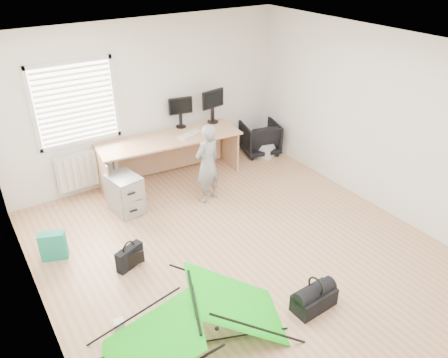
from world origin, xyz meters
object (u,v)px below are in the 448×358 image
monitor_right (213,111)px  duffel_bag (314,300)px  filing_cabinet (125,194)px  kite (195,323)px  thermos (211,115)px  laptop_bag (130,257)px  desk (171,160)px  person (208,164)px  office_chair (260,138)px  monitor_left (180,116)px  storage_crate (267,147)px

monitor_right → duffel_bag: monitor_right is taller
filing_cabinet → kite: size_ratio=0.31×
thermos → laptop_bag: bearing=-141.2°
desk → thermos: size_ratio=10.07×
desk → person: (0.20, -0.89, 0.25)m
thermos → office_chair: 1.19m
duffel_bag → thermos: bearing=73.2°
thermos → monitor_left: bearing=175.3°
filing_cabinet → duffel_bag: filing_cabinet is taller
filing_cabinet → office_chair: 3.07m
desk → kite: 3.60m
kite → laptop_bag: size_ratio=5.17×
filing_cabinet → kite: (-0.37, -2.82, 0.00)m
monitor_right → laptop_bag: bearing=-151.6°
person → storage_crate: bearing=-169.5°
person → duffel_bag: bearing=72.0°
duffel_bag → storage_crate: bearing=57.3°
thermos → storage_crate: size_ratio=0.47×
thermos → laptop_bag: 3.30m
person → kite: 2.93m
monitor_left → office_chair: monitor_left is taller
monitor_right → office_chair: monitor_right is taller
office_chair → person: bearing=44.0°
storage_crate → duffel_bag: 4.09m
desk → laptop_bag: 2.32m
laptop_bag → duffel_bag: laptop_bag is taller
duffel_bag → person: bearing=83.2°
monitor_left → monitor_right: bearing=0.4°
monitor_left → duffel_bag: (-0.39, -3.90, -0.91)m
office_chair → monitor_left: bearing=7.1°
storage_crate → laptop_bag: size_ratio=1.30×
person → storage_crate: size_ratio=2.58×
desk → office_chair: bearing=7.7°
monitor_right → duffel_bag: bearing=-114.2°
filing_cabinet → storage_crate: size_ratio=1.22×
person → laptop_bag: size_ratio=3.34×
monitor_left → laptop_bag: bearing=-121.3°
filing_cabinet → monitor_right: monitor_right is taller
laptop_bag → kite: bearing=-108.9°
thermos → kite: (-2.40, -3.56, -0.63)m
thermos → person: person is taller
kite → thermos: bearing=77.7°
thermos → kite: size_ratio=0.12×
laptop_bag → person: bearing=4.3°
desk → filing_cabinet: size_ratio=3.88×
thermos → office_chair: size_ratio=0.34×
office_chair → storage_crate: bearing=138.0°
filing_cabinet → laptop_bag: bearing=-120.2°
duffel_bag → kite: bearing=166.1°
office_chair → kite: (-3.39, -3.38, -0.00)m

